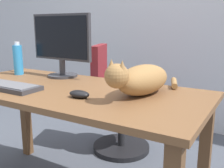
# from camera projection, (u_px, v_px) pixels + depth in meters

# --- Properties ---
(back_wall) EXTENTS (6.00, 0.04, 2.60)m
(back_wall) POSITION_uv_depth(u_px,v_px,m) (166.00, 0.00, 2.64)
(back_wall) COLOR silver
(back_wall) RESTS_ON ground_plane
(desk) EXTENTS (1.53, 0.69, 0.71)m
(desk) POSITION_uv_depth(u_px,v_px,m) (69.00, 105.00, 1.49)
(desk) COLOR brown
(desk) RESTS_ON ground_plane
(office_chair) EXTENTS (0.51, 0.48, 0.90)m
(office_chair) POSITION_uv_depth(u_px,v_px,m) (116.00, 107.00, 2.21)
(office_chair) COLOR black
(office_chair) RESTS_ON ground_plane
(monitor) EXTENTS (0.48, 0.20, 0.41)m
(monitor) POSITION_uv_depth(u_px,v_px,m) (61.00, 43.00, 1.74)
(monitor) COLOR #333338
(monitor) RESTS_ON desk
(keyboard) EXTENTS (0.44, 0.15, 0.03)m
(keyboard) POSITION_uv_depth(u_px,v_px,m) (5.00, 86.00, 1.46)
(keyboard) COLOR #333338
(keyboard) RESTS_ON desk
(cat) EXTENTS (0.24, 0.61, 0.20)m
(cat) POSITION_uv_depth(u_px,v_px,m) (141.00, 79.00, 1.30)
(cat) COLOR olive
(cat) RESTS_ON desk
(computer_mouse) EXTENTS (0.11, 0.06, 0.04)m
(computer_mouse) POSITION_uv_depth(u_px,v_px,m) (79.00, 94.00, 1.27)
(computer_mouse) COLOR black
(computer_mouse) RESTS_ON desk
(water_bottle) EXTENTS (0.06, 0.06, 0.23)m
(water_bottle) POSITION_uv_depth(u_px,v_px,m) (18.00, 59.00, 1.85)
(water_bottle) COLOR #2D8CD1
(water_bottle) RESTS_ON desk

